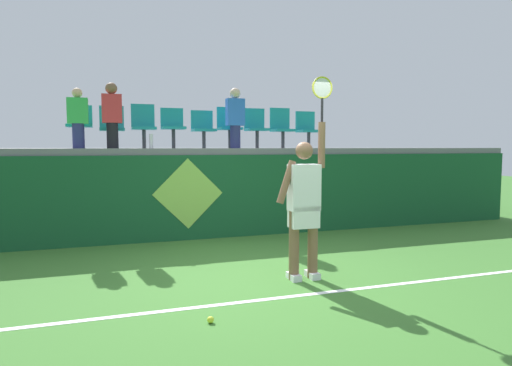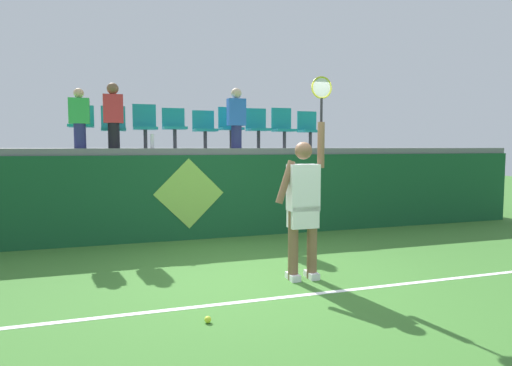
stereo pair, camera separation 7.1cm
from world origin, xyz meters
TOP-DOWN VIEW (x-y plane):
  - ground_plane at (0.00, 0.00)m, footprint 40.00×40.00m
  - court_back_wall at (0.00, 2.81)m, footprint 13.69×0.20m
  - spectator_platform at (0.00, 4.23)m, footprint 13.69×2.95m
  - court_baseline_stripe at (0.00, -0.71)m, footprint 12.32×0.08m
  - tennis_player at (0.54, -0.12)m, footprint 0.75×0.26m
  - tennis_ball at (-0.91, -1.16)m, footprint 0.07×0.07m
  - water_bottle at (-1.05, 3.00)m, footprint 0.07×0.07m
  - stadium_chair_0 at (-2.27, 3.55)m, footprint 0.44×0.42m
  - stadium_chair_1 at (-1.71, 3.55)m, footprint 0.44×0.42m
  - stadium_chair_2 at (-1.13, 3.56)m, footprint 0.44×0.42m
  - stadium_chair_3 at (-0.58, 3.55)m, footprint 0.44×0.42m
  - stadium_chair_4 at (0.02, 3.55)m, footprint 0.44×0.42m
  - stadium_chair_5 at (0.55, 3.55)m, footprint 0.44×0.42m
  - stadium_chair_6 at (1.13, 3.55)m, footprint 0.44×0.42m
  - stadium_chair_7 at (1.70, 3.56)m, footprint 0.44×0.42m
  - stadium_chair_8 at (2.29, 3.55)m, footprint 0.44×0.42m
  - spectator_0 at (-1.71, 3.10)m, footprint 0.34×0.20m
  - spectator_1 at (0.55, 3.08)m, footprint 0.34×0.20m
  - spectator_2 at (-2.27, 3.09)m, footprint 0.34×0.20m
  - wall_signage_mount at (-0.44, 2.71)m, footprint 1.27×0.01m

SIDE VIEW (x-z plane):
  - ground_plane at x=0.00m, z-range 0.00..0.00m
  - wall_signage_mount at x=-0.44m, z-range -0.74..0.74m
  - court_baseline_stripe at x=0.00m, z-range 0.00..0.01m
  - tennis_ball at x=-0.91m, z-range 0.00..0.07m
  - court_back_wall at x=0.00m, z-range 0.00..1.54m
  - tennis_player at x=0.54m, z-range -0.30..2.27m
  - spectator_platform at x=0.00m, z-range 1.54..1.66m
  - water_bottle at x=-1.05m, z-range 1.66..1.92m
  - stadium_chair_4 at x=0.02m, z-range 1.70..2.45m
  - stadium_chair_1 at x=-1.71m, z-range 1.69..2.49m
  - stadium_chair_8 at x=2.29m, z-range 1.70..2.49m
  - stadium_chair_3 at x=-0.58m, z-range 1.71..2.50m
  - stadium_chair_6 at x=1.13m, z-range 1.70..2.53m
  - stadium_chair_7 at x=1.70m, z-range 1.69..2.54m
  - stadium_chair_0 at x=-2.27m, z-range 1.72..2.52m
  - stadium_chair_2 at x=-1.13m, z-range 1.70..2.54m
  - stadium_chair_5 at x=0.55m, z-range 1.71..2.54m
  - spectator_2 at x=-2.27m, z-range 1.67..2.71m
  - spectator_1 at x=0.55m, z-range 1.69..2.84m
  - spectator_0 at x=-1.71m, z-range 1.69..2.85m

